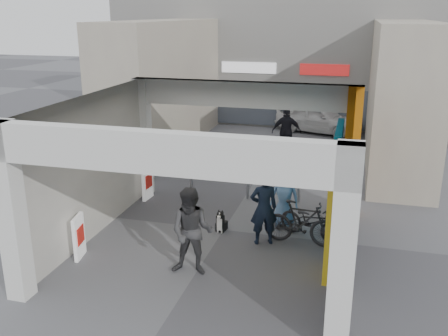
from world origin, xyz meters
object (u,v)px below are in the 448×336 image
(border_collie, at_px, (221,223))
(man_elderly, at_px, (284,197))
(man_crates, at_px, (287,132))
(bicycle_rear, at_px, (301,223))
(cafe_set, at_px, (211,161))
(man_with_dog, at_px, (264,208))
(produce_stand, at_px, (202,150))
(bicycle_front, at_px, (311,221))
(man_back_turned, at_px, (192,232))
(white_van, at_px, (319,118))

(border_collie, bearing_deg, man_elderly, 38.37)
(man_elderly, height_order, man_crates, man_crates)
(man_elderly, relative_size, man_crates, 0.80)
(border_collie, height_order, bicycle_rear, bicycle_rear)
(cafe_set, xyz_separation_m, border_collie, (1.67, -4.81, -0.09))
(man_with_dog, bearing_deg, cafe_set, -84.62)
(man_with_dog, bearing_deg, produce_stand, -84.29)
(cafe_set, distance_m, border_collie, 5.10)
(bicycle_front, bearing_deg, man_back_turned, 160.51)
(man_elderly, bearing_deg, bicycle_front, -38.44)
(man_elderly, height_order, bicycle_rear, man_elderly)
(produce_stand, height_order, man_with_dog, man_with_dog)
(man_with_dog, height_order, bicycle_front, man_with_dog)
(bicycle_rear, relative_size, white_van, 0.46)
(man_crates, bearing_deg, bicycle_front, 94.33)
(produce_stand, distance_m, border_collie, 6.52)
(bicycle_front, relative_size, bicycle_rear, 0.95)
(cafe_set, xyz_separation_m, bicycle_rear, (3.70, -5.00, 0.22))
(border_collie, xyz_separation_m, bicycle_front, (2.23, 0.18, 0.21))
(man_with_dog, relative_size, bicycle_front, 1.05)
(man_crates, height_order, bicycle_front, man_crates)
(cafe_set, distance_m, bicycle_rear, 6.22)
(man_back_turned, height_order, man_crates, man_back_turned)
(man_elderly, xyz_separation_m, man_crates, (-0.89, 6.50, 0.19))
(border_collie, height_order, man_crates, man_crates)
(man_crates, relative_size, bicycle_front, 1.11)
(bicycle_rear, bearing_deg, white_van, 6.94)
(man_elderly, distance_m, white_van, 10.78)
(man_back_turned, xyz_separation_m, bicycle_rear, (2.05, 1.99, -0.41))
(man_back_turned, bearing_deg, bicycle_rear, 39.30)
(border_collie, distance_m, bicycle_front, 2.25)
(man_back_turned, xyz_separation_m, white_van, (1.48, 13.77, -0.28))
(man_elderly, relative_size, bicycle_front, 0.89)
(man_with_dog, distance_m, man_back_turned, 2.15)
(cafe_set, distance_m, man_with_dog, 5.94)
(man_elderly, xyz_separation_m, bicycle_front, (0.76, -0.64, -0.31))
(cafe_set, bearing_deg, bicycle_front, -49.91)
(cafe_set, relative_size, bicycle_front, 0.89)
(produce_stand, height_order, man_elderly, man_elderly)
(man_back_turned, height_order, bicycle_rear, man_back_turned)
(man_with_dog, distance_m, bicycle_rear, 0.97)
(cafe_set, distance_m, man_elderly, 5.10)
(bicycle_front, bearing_deg, cafe_set, 64.45)
(bicycle_rear, height_order, white_van, white_van)
(cafe_set, xyz_separation_m, man_with_dog, (2.82, -5.19, 0.57))
(border_collie, relative_size, man_crates, 0.32)
(cafe_set, relative_size, man_back_turned, 0.80)
(man_with_dog, xyz_separation_m, white_van, (0.30, 11.97, -0.23))
(produce_stand, distance_m, bicycle_front, 7.48)
(produce_stand, xyz_separation_m, man_with_dog, (3.55, -6.43, 0.55))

